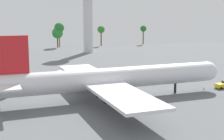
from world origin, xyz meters
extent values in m
plane|color=slate|center=(0.00, 0.00, 0.00)|extent=(261.93, 261.93, 0.00)
cylinder|color=silver|center=(0.00, 0.00, 5.63)|extent=(60.33, 5.63, 5.63)
sphere|color=silver|center=(30.17, 0.00, 5.63)|extent=(5.52, 5.52, 5.52)
cube|color=red|center=(-25.34, 0.00, 12.95)|extent=(8.45, 0.50, 9.01)
cube|color=silver|center=(-26.55, -4.52, 6.47)|extent=(5.43, 8.44, 0.36)
cube|color=silver|center=(-26.55, 4.52, 6.47)|extent=(5.43, 8.44, 0.36)
cube|color=silver|center=(-3.02, -14.95, 4.78)|extent=(10.26, 26.51, 0.70)
cube|color=silver|center=(-3.02, 14.95, 4.78)|extent=(10.26, 26.51, 0.70)
cylinder|color=gray|center=(-2.02, -10.97, 3.25)|extent=(4.50, 2.36, 2.36)
cylinder|color=gray|center=(-2.02, -20.78, 3.25)|extent=(4.50, 2.36, 2.36)
cylinder|color=gray|center=(-2.02, 10.97, 3.25)|extent=(4.50, 2.36, 2.36)
cylinder|color=gray|center=(-2.02, 20.78, 3.25)|extent=(4.50, 2.36, 2.36)
cylinder|color=black|center=(19.31, 0.00, 1.41)|extent=(0.70, 0.70, 2.81)
cylinder|color=black|center=(-3.02, -3.10, 1.41)|extent=(0.70, 0.70, 2.81)
cylinder|color=black|center=(-3.02, 3.10, 1.41)|extent=(0.70, 0.70, 2.81)
cube|color=silver|center=(-26.60, 11.38, 1.52)|extent=(2.09, 2.22, 2.07)
cylinder|color=black|center=(-27.06, 10.53, 0.48)|extent=(0.99, 0.69, 0.96)
cylinder|color=black|center=(-26.18, 12.25, 0.48)|extent=(0.99, 0.69, 0.96)
cube|color=silver|center=(-6.37, 34.94, 1.38)|extent=(2.23, 2.39, 1.90)
cube|color=#B21E19|center=(-8.15, 36.01, 1.09)|extent=(3.32, 3.05, 1.32)
cylinder|color=black|center=(-6.96, 34.07, 0.43)|extent=(0.87, 0.68, 0.85)
cylinder|color=black|center=(-5.88, 35.87, 0.43)|extent=(0.87, 0.68, 0.85)
cylinder|color=black|center=(-9.18, 35.40, 0.43)|extent=(0.87, 0.68, 0.85)
cylinder|color=black|center=(-8.10, 37.20, 0.43)|extent=(0.87, 0.68, 0.85)
cube|color=yellow|center=(34.80, -0.30, 0.98)|extent=(2.63, 2.20, 1.17)
cylinder|color=black|center=(36.84, 0.90, 0.39)|extent=(0.79, 0.29, 0.79)
cylinder|color=black|center=(34.30, -1.49, 0.39)|extent=(0.79, 0.29, 0.79)
cylinder|color=black|center=(34.27, 0.86, 0.39)|extent=(0.79, 0.29, 0.79)
cone|color=orange|center=(29.47, 0.38, 0.34)|extent=(0.48, 0.48, 0.68)
cylinder|color=silver|center=(23.94, 100.16, 16.71)|extent=(5.28, 5.28, 33.43)
cylinder|color=#51381E|center=(13.25, 132.59, 3.60)|extent=(0.84, 0.84, 7.21)
sphere|color=#28822D|center=(13.25, 132.59, 9.29)|extent=(6.94, 6.94, 6.94)
cylinder|color=#51381E|center=(14.49, 132.59, 5.43)|extent=(0.57, 0.57, 10.86)
sphere|color=#287132|center=(14.49, 132.59, 12.74)|extent=(6.29, 6.29, 6.29)
cylinder|color=#51381E|center=(42.85, 132.59, 4.76)|extent=(0.80, 0.80, 9.52)
sphere|color=#33792F|center=(42.85, 132.59, 10.99)|extent=(4.90, 4.90, 4.90)
cylinder|color=#51381E|center=(74.35, 132.59, 4.84)|extent=(0.73, 0.73, 9.69)
sphere|color=#226627|center=(74.35, 132.59, 10.99)|extent=(4.33, 4.33, 4.33)
camera|label=1|loc=(-30.67, -80.20, 22.97)|focal=53.52mm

